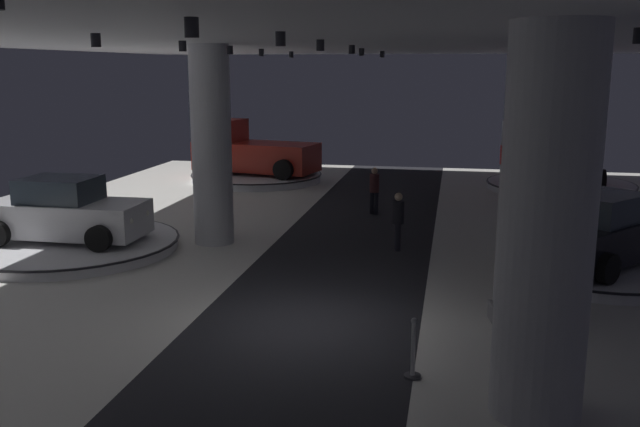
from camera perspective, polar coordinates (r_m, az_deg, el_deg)
name	(u,v)px	position (r m, az deg, el deg)	size (l,w,h in m)	color
ground	(305,326)	(13.55, -1.24, -9.27)	(24.00, 44.00, 0.06)	silver
ceiling_with_spotlights	(304,29)	(12.64, -1.35, 14.98)	(24.00, 44.00, 0.39)	silver
column_left	(212,146)	(19.43, -8.94, 5.53)	(1.11, 1.11, 5.50)	silver
column_right	(547,227)	(9.92, 18.20, -1.09)	(1.30, 1.30, 5.50)	#ADADB2
brand_sign_pylon	(530,222)	(13.68, 16.92, -0.65)	(1.35, 0.84, 3.90)	slate
display_platform_mid_right	(599,267)	(17.98, 22.05, -4.15)	(4.72, 4.72, 0.29)	silver
display_car_mid_right	(602,232)	(17.74, 22.23, -1.39)	(4.10, 4.36, 1.71)	black
display_platform_mid_left	(69,244)	(20.00, -20.00, -2.41)	(5.91, 5.91, 0.29)	silver
display_car_mid_left	(66,212)	(19.83, -20.26, 0.10)	(4.26, 2.26, 1.71)	silver
display_platform_deep_right	(560,186)	(29.71, 19.20, 2.19)	(5.85, 5.85, 0.29)	silver
pickup_truck_deep_right	(563,161)	(29.24, 19.43, 4.14)	(2.66, 5.31, 2.30)	red
display_platform_deep_left	(257,177)	(30.33, -5.25, 3.04)	(5.68, 5.68, 0.34)	silver
pickup_truck_deep_left	(250,152)	(30.33, -5.83, 5.10)	(5.61, 3.49, 2.30)	maroon
visitor_walking_near	(398,218)	(18.74, 6.46, -0.35)	(0.32, 0.32, 1.59)	black
visitor_walking_far	(374,188)	(23.34, 4.50, 2.14)	(0.32, 0.32, 1.59)	black
stanchion_a	(413,356)	(11.37, 7.68, -11.55)	(0.28, 0.28, 1.01)	#333338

